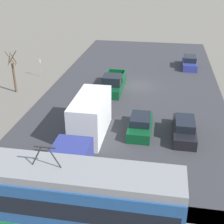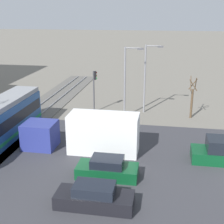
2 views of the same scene
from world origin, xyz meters
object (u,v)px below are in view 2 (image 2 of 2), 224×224
object	(u,v)px
sedan_car_1	(107,169)
traffic_light_pole	(94,86)
sedan_car_2	(94,197)
street_tree	(192,99)
street_lamp_near_crossing	(127,77)
box_truck	(88,134)
street_lamp_mid_block	(147,74)

from	to	relation	value
sedan_car_1	traffic_light_pole	world-z (taller)	traffic_light_pole
sedan_car_2	street_tree	distance (m)	18.73
sedan_car_2	street_lamp_near_crossing	size ratio (longest dim) A/B	0.61
street_tree	street_lamp_near_crossing	xyz separation A→B (m)	(-1.02, 6.87, 2.34)
traffic_light_pole	street_lamp_near_crossing	distance (m)	4.16
box_truck	street_tree	bearing A→B (deg)	-41.40
sedan_car_1	sedan_car_2	xyz separation A→B (m)	(-3.51, 0.11, 0.01)
sedan_car_2	street_tree	bearing A→B (deg)	-20.87
sedan_car_1	street_lamp_mid_block	xyz separation A→B (m)	(14.99, -1.62, 3.73)
sedan_car_1	sedan_car_2	size ratio (longest dim) A/B	0.92
street_lamp_mid_block	street_tree	bearing A→B (deg)	-101.93
box_truck	traffic_light_pole	distance (m)	10.51
sedan_car_1	traffic_light_pole	distance (m)	14.90
street_tree	street_lamp_near_crossing	bearing A→B (deg)	98.48
traffic_light_pole	street_tree	size ratio (longest dim) A/B	1.05
sedan_car_1	street_tree	size ratio (longest dim) A/B	0.94
sedan_car_2	street_lamp_mid_block	bearing A→B (deg)	-5.35
sedan_car_2	traffic_light_pole	xyz separation A→B (m)	(17.64, 3.98, 2.40)
box_truck	street_lamp_near_crossing	world-z (taller)	street_lamp_near_crossing
sedan_car_2	traffic_light_pole	distance (m)	18.24
street_lamp_near_crossing	street_lamp_mid_block	world-z (taller)	street_lamp_mid_block
box_truck	street_lamp_near_crossing	bearing A→B (deg)	-12.50
street_lamp_near_crossing	street_lamp_mid_block	size ratio (longest dim) A/B	1.00
street_tree	box_truck	bearing A→B (deg)	138.60
street_lamp_near_crossing	sedan_car_1	bearing A→B (deg)	-178.56
street_lamp_near_crossing	street_tree	bearing A→B (deg)	-81.52
sedan_car_1	street_lamp_near_crossing	distance (m)	13.45
box_truck	street_lamp_near_crossing	distance (m)	9.69
traffic_light_pole	street_lamp_near_crossing	world-z (taller)	street_lamp_near_crossing
box_truck	sedan_car_2	distance (m)	7.77
traffic_light_pole	street_tree	bearing A→B (deg)	-90.97
street_lamp_near_crossing	sedan_car_2	bearing A→B (deg)	-179.25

